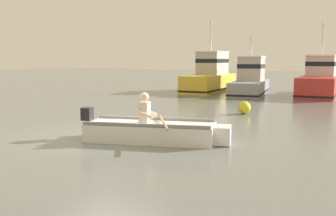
{
  "coord_description": "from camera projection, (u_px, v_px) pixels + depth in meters",
  "views": [
    {
      "loc": [
        6.08,
        -7.75,
        1.97
      ],
      "look_at": [
        0.63,
        2.06,
        0.55
      ],
      "focal_mm": 40.88,
      "sensor_mm": 36.0,
      "label": 1
    }
  ],
  "objects": [
    {
      "name": "moored_boat_yellow",
      "position": [
        211.0,
        76.0,
        24.06
      ],
      "size": [
        2.15,
        5.97,
        4.43
      ],
      "color": "gold",
      "rests_on": "ground"
    },
    {
      "name": "ground_plane",
      "position": [
        108.0,
        136.0,
        9.9
      ],
      "size": [
        120.0,
        120.0,
        0.0
      ],
      "primitive_type": "plane",
      "color": "slate"
    },
    {
      "name": "rowboat_with_person",
      "position": [
        153.0,
        131.0,
        9.3
      ],
      "size": [
        3.67,
        1.96,
        1.19
      ],
      "color": "white",
      "rests_on": "ground"
    },
    {
      "name": "moored_boat_grey",
      "position": [
        251.0,
        80.0,
        22.12
      ],
      "size": [
        2.52,
        5.66,
        3.26
      ],
      "color": "gray",
      "rests_on": "ground"
    },
    {
      "name": "mooring_buoy",
      "position": [
        244.0,
        108.0,
        13.94
      ],
      "size": [
        0.47,
        0.47,
        0.47
      ],
      "primitive_type": "sphere",
      "color": "yellow",
      "rests_on": "ground"
    },
    {
      "name": "moored_boat_red",
      "position": [
        320.0,
        80.0,
        21.08
      ],
      "size": [
        2.06,
        6.04,
        3.96
      ],
      "color": "#B72D28",
      "rests_on": "ground"
    }
  ]
}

